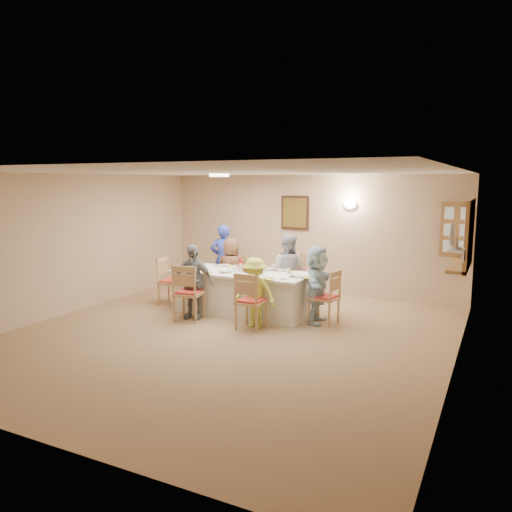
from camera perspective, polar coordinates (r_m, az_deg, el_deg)
The scene contains 49 objects.
ground at distance 7.79m, azimuth -3.32°, elevation -9.14°, with size 7.00×7.00×0.00m, color #92724A.
room_walls at distance 7.47m, azimuth -3.42°, elevation 2.00°, with size 7.00×7.00×7.00m.
wall_picture at distance 10.70m, azimuth 4.47°, elevation 4.95°, with size 0.62×0.05×0.72m.
wall_sconce at distance 10.27m, azimuth 10.68°, elevation 5.80°, with size 0.26×0.09×0.18m, color white.
ceiling_light at distance 9.22m, azimuth -4.23°, elevation 9.17°, with size 0.36×0.36×0.05m, color white.
serving_hatch at distance 8.89m, azimuth 23.19°, elevation 2.27°, with size 0.06×1.50×1.15m, color brown.
hatch_sill at distance 8.96m, azimuth 22.23°, elevation -1.02°, with size 0.30×1.50×0.05m, color brown.
shutter_door at distance 9.66m, azimuth 21.93°, elevation 2.79°, with size 0.55×0.04×1.00m, color brown.
fan_shelf at distance 7.57m, azimuth 21.92°, elevation 0.60°, with size 0.22×0.36×0.03m, color white.
desk_fan at distance 7.55m, azimuth 21.76°, elevation 1.74°, with size 0.30×0.30×0.28m, color #A5A5A8, non-canonical shape.
dining_table at distance 9.02m, azimuth -1.62°, elevation -4.17°, with size 2.48×1.05×0.76m, color white.
chair_back_left at distance 9.97m, azimuth -2.50°, elevation -2.52°, with size 0.43×0.43×0.91m, color tan, non-canonical shape.
chair_back_right at distance 9.45m, azimuth 3.89°, elevation -2.80°, with size 0.49×0.49×1.02m, color tan, non-canonical shape.
chair_front_left at distance 8.63m, azimuth -7.66°, elevation -4.08°, with size 0.47×0.47×0.98m, color tan, non-canonical shape.
chair_front_right at distance 8.04m, azimuth -0.52°, elevation -5.10°, with size 0.45×0.45×0.94m, color tan, non-canonical shape.
chair_left_end at distance 9.81m, azimuth -9.64°, elevation -2.80°, with size 0.44×0.44×0.91m, color tan, non-canonical shape.
chair_right_end at distance 8.40m, azimuth 7.78°, elevation -4.62°, with size 0.44×0.44×0.92m, color tan, non-canonical shape.
diner_back_left at distance 9.84m, azimuth -2.84°, elevation -1.60°, with size 0.68×0.51×1.27m, color brown.
diner_back_right at distance 9.30m, azimuth 3.62°, elevation -1.75°, with size 0.72×0.58×1.41m, color #A9A8B5.
diner_front_left at distance 8.69m, azimuth -7.24°, elevation -2.92°, with size 0.80×0.42×1.29m, color gray.
diner_front_right at distance 8.12m, azimuth -0.14°, elevation -4.21°, with size 0.74×0.43×1.14m, color #D8ED52.
diner_right_end at distance 8.40m, azimuth 6.97°, elevation -3.26°, with size 0.54×1.26×1.31m, color silver.
caregiver at distance 10.44m, azimuth -3.74°, elevation -0.43°, with size 0.64×0.55×1.48m, color #3142BA.
placemat_fl at distance 8.89m, azimuth -6.32°, elevation -1.89°, with size 0.34×0.25×0.01m, color #472B19.
plate_fl at distance 8.88m, azimuth -6.32°, elevation -1.83°, with size 0.22×0.22×0.01m, color white.
napkin_fl at distance 8.75m, azimuth -5.51°, elevation -2.00°, with size 0.13×0.13×0.01m, color #F2F834.
placemat_fr at distance 8.31m, azimuth 0.66°, elevation -2.57°, with size 0.33×0.25×0.01m, color #472B19.
plate_fr at distance 8.30m, azimuth 0.66°, elevation -2.51°, with size 0.24×0.24×0.01m, color white.
napkin_fr at distance 8.19m, azimuth 1.65°, elevation -2.69°, with size 0.13×0.13×0.01m, color #F2F834.
placemat_bl at distance 9.59m, azimuth -3.61°, elevation -1.09°, with size 0.37×0.27×0.01m, color #472B19.
plate_bl at distance 9.59m, azimuth -3.61°, elevation -1.03°, with size 0.22×0.22×0.01m, color white.
napkin_bl at distance 9.46m, azimuth -2.82°, elevation -1.17°, with size 0.14×0.14×0.01m, color #F2F834.
placemat_br at distance 9.06m, azimuth 2.98°, elevation -1.65°, with size 0.34×0.25×0.01m, color #472B19.
plate_br at distance 9.06m, azimuth 2.98°, elevation -1.59°, with size 0.22×0.22×0.01m, color white.
napkin_br at distance 8.94m, azimuth 3.91°, elevation -1.75°, with size 0.13×0.13×0.01m, color #F2F834.
placemat_le at distance 9.50m, azimuth -7.49°, elevation -1.23°, with size 0.35×0.26×0.01m, color #472B19.
plate_le at distance 9.50m, azimuth -7.49°, elevation -1.18°, with size 0.23×0.23×0.01m, color white.
napkin_le at distance 9.36m, azimuth -6.75°, elevation -1.32°, with size 0.14×0.14×0.01m, color #F2F834.
placemat_re at distance 8.48m, azimuth 5.07°, elevation -2.38°, with size 0.35×0.26×0.01m, color #472B19.
plate_re at distance 8.48m, azimuth 5.07°, elevation -2.31°, with size 0.23×0.23×0.01m, color white.
napkin_re at distance 8.37m, azimuth 6.09°, elevation -2.49°, with size 0.15×0.15×0.01m, color #F2F834.
teacup_a at distance 9.08m, azimuth -7.23°, elevation -1.43°, with size 0.14×0.14×0.08m, color white.
teacup_b at distance 9.21m, azimuth 2.19°, elevation -1.22°, with size 0.11×0.11×0.09m, color white.
bowl_a at distance 8.86m, azimuth -3.55°, elevation -1.72°, with size 0.30×0.30×0.06m, color white.
bowl_b at distance 9.03m, azimuth 1.25°, elevation -1.51°, with size 0.24×0.24×0.06m, color white.
condiment_ketchup at distance 8.99m, azimuth -1.75°, elevation -0.96°, with size 0.11×0.11×0.24m, color #B0220F.
condiment_brown at distance 8.91m, azimuth -1.11°, elevation -1.20°, with size 0.09×0.09×0.19m, color #543816.
condiment_malt at distance 8.82m, azimuth -1.03°, elevation -1.47°, with size 0.14×0.14×0.14m, color #543816.
drinking_glass at distance 9.05m, azimuth -2.32°, elevation -1.32°, with size 0.07×0.07×0.10m, color silver.
Camera 1 is at (3.70, -6.43, 2.36)m, focal length 35.00 mm.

